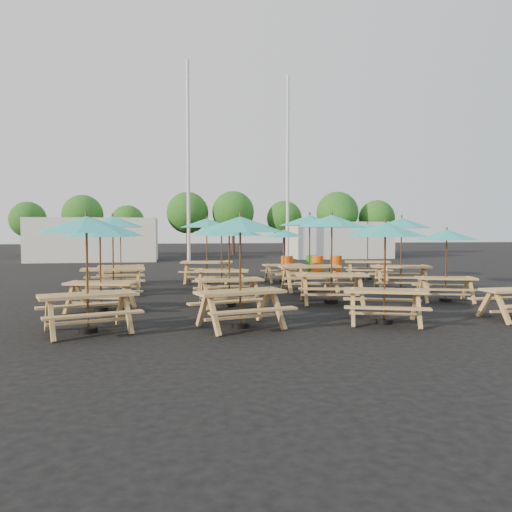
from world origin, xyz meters
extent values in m
plane|color=black|center=(0.00, 0.00, 0.00)|extent=(120.00, 120.00, 0.00)
cube|color=tan|center=(-4.58, -5.81, 0.75)|extent=(1.95, 1.26, 0.06)
cube|color=tan|center=(-4.36, -6.44, 0.45)|extent=(1.80, 0.83, 0.04)
cube|color=tan|center=(-4.79, -5.18, 0.45)|extent=(1.80, 0.83, 0.04)
cylinder|color=black|center=(-4.58, -5.81, 0.05)|extent=(0.36, 0.36, 0.10)
cylinder|color=brown|center=(-4.58, -5.81, 1.16)|extent=(0.04, 0.04, 2.32)
cone|color=#2EB0AD|center=(-4.58, -5.81, 2.14)|extent=(2.42, 2.42, 0.32)
cube|color=tan|center=(-4.69, -3.16, 0.70)|extent=(1.82, 1.07, 0.06)
cube|color=tan|center=(-4.85, -3.77, 0.43)|extent=(1.72, 0.65, 0.04)
cube|color=tan|center=(-4.54, -2.56, 0.43)|extent=(1.72, 0.65, 0.04)
cylinder|color=black|center=(-4.69, -3.16, 0.05)|extent=(0.34, 0.34, 0.09)
cylinder|color=brown|center=(-4.69, -3.16, 1.09)|extent=(0.04, 0.04, 2.18)
cone|color=#2EB0AD|center=(-4.69, -3.16, 2.01)|extent=(2.18, 2.18, 0.30)
cube|color=tan|center=(-4.77, 0.15, 0.80)|extent=(1.98, 0.88, 0.06)
cube|color=tan|center=(-4.73, -0.56, 0.48)|extent=(1.95, 0.39, 0.04)
cube|color=tan|center=(-4.82, 0.86, 0.48)|extent=(1.95, 0.39, 0.04)
cylinder|color=black|center=(-4.77, 0.15, 0.05)|extent=(0.39, 0.39, 0.11)
cylinder|color=brown|center=(-4.77, 0.15, 1.24)|extent=(0.05, 0.05, 2.48)
cone|color=#2EB0AD|center=(-4.77, 0.15, 2.28)|extent=(2.16, 2.16, 0.34)
cube|color=tan|center=(-4.83, 3.07, 0.68)|extent=(1.70, 0.77, 0.06)
cube|color=tan|center=(-4.79, 2.46, 0.41)|extent=(1.67, 0.36, 0.04)
cube|color=tan|center=(-4.88, 3.67, 0.41)|extent=(1.67, 0.36, 0.04)
cylinder|color=black|center=(-4.83, 3.07, 0.05)|extent=(0.33, 0.33, 0.09)
cylinder|color=brown|center=(-4.83, 3.07, 1.06)|extent=(0.04, 0.04, 2.11)
cone|color=#2EB0AD|center=(-4.83, 3.07, 1.95)|extent=(1.86, 1.86, 0.29)
cube|color=tan|center=(-1.54, -5.83, 0.75)|extent=(1.95, 1.18, 0.06)
cube|color=tan|center=(-1.36, -6.47, 0.46)|extent=(1.82, 0.74, 0.04)
cube|color=tan|center=(-1.72, -5.18, 0.46)|extent=(1.82, 0.74, 0.04)
cylinder|color=black|center=(-1.54, -5.83, 0.05)|extent=(0.36, 0.36, 0.10)
cylinder|color=brown|center=(-1.54, -5.83, 1.16)|extent=(0.04, 0.04, 2.33)
cone|color=#2EB0AD|center=(-1.54, -5.83, 2.14)|extent=(2.36, 2.36, 0.32)
cube|color=tan|center=(-1.44, -2.88, 0.71)|extent=(1.79, 0.85, 0.06)
cube|color=tan|center=(-1.38, -3.51, 0.43)|extent=(1.74, 0.43, 0.04)
cube|color=tan|center=(-1.51, -2.25, 0.43)|extent=(1.74, 0.43, 0.04)
cylinder|color=black|center=(-1.44, -2.88, 0.05)|extent=(0.35, 0.35, 0.10)
cylinder|color=brown|center=(-1.44, -2.88, 1.10)|extent=(0.04, 0.04, 2.21)
cone|color=#2EB0AD|center=(-1.44, -2.88, 2.03)|extent=(2.00, 2.00, 0.31)
cube|color=tan|center=(-1.36, 0.06, 0.71)|extent=(1.82, 0.99, 0.06)
cube|color=tan|center=(-1.48, -0.56, 0.43)|extent=(1.74, 0.57, 0.04)
cube|color=tan|center=(-1.24, 0.68, 0.43)|extent=(1.74, 0.57, 0.04)
cylinder|color=black|center=(-1.36, 0.06, 0.05)|extent=(0.35, 0.35, 0.10)
cylinder|color=brown|center=(-1.36, 0.06, 1.10)|extent=(0.04, 0.04, 2.21)
cone|color=#2EB0AD|center=(-1.36, 0.06, 2.03)|extent=(2.13, 2.13, 0.31)
cube|color=tan|center=(-1.65, 3.03, 0.80)|extent=(2.05, 1.07, 0.06)
cube|color=tan|center=(-1.77, 2.32, 0.49)|extent=(1.96, 0.59, 0.04)
cube|color=tan|center=(-1.53, 3.73, 0.49)|extent=(1.96, 0.59, 0.04)
cylinder|color=black|center=(-1.65, 3.03, 0.05)|extent=(0.39, 0.39, 0.11)
cylinder|color=brown|center=(-1.65, 3.03, 1.24)|extent=(0.05, 0.05, 2.49)
cone|color=#2EB0AD|center=(-1.65, 3.03, 2.29)|extent=(2.36, 2.36, 0.35)
cube|color=tan|center=(1.60, -5.86, 0.71)|extent=(1.86, 1.19, 0.06)
cube|color=tan|center=(1.40, -6.46, 0.43)|extent=(1.72, 0.78, 0.04)
cube|color=tan|center=(1.80, -5.26, 0.43)|extent=(1.72, 0.78, 0.04)
cylinder|color=black|center=(1.60, -5.86, 0.05)|extent=(0.35, 0.35, 0.10)
cylinder|color=brown|center=(1.60, -5.86, 1.11)|extent=(0.04, 0.04, 2.22)
cone|color=#2EB0AD|center=(1.60, -5.86, 2.04)|extent=(2.31, 2.31, 0.31)
cube|color=tan|center=(1.41, -2.79, 0.79)|extent=(2.02, 1.05, 0.06)
cube|color=tan|center=(1.29, -3.48, 0.48)|extent=(1.95, 0.57, 0.04)
cube|color=tan|center=(1.52, -2.09, 0.48)|extent=(1.95, 0.57, 0.04)
cylinder|color=black|center=(1.41, -2.79, 0.05)|extent=(0.39, 0.39, 0.11)
cylinder|color=brown|center=(1.41, -2.79, 1.23)|extent=(0.05, 0.05, 2.47)
cone|color=#2EB0AD|center=(1.41, -2.79, 2.27)|extent=(2.32, 2.32, 0.34)
cube|color=tan|center=(1.55, -0.01, 0.82)|extent=(1.99, 0.78, 0.07)
cube|color=tan|center=(1.54, -0.74, 0.50)|extent=(1.99, 0.29, 0.04)
cube|color=tan|center=(1.55, 0.72, 0.50)|extent=(1.99, 0.29, 0.04)
cylinder|color=black|center=(1.55, -0.01, 0.06)|extent=(0.40, 0.40, 0.11)
cylinder|color=brown|center=(1.55, -0.01, 1.27)|extent=(0.05, 0.05, 2.54)
cone|color=#2EB0AD|center=(1.55, -0.01, 2.34)|extent=(2.10, 2.10, 0.35)
cube|color=tan|center=(1.35, 2.97, 0.66)|extent=(1.63, 0.70, 0.05)
cube|color=tan|center=(1.38, 2.38, 0.40)|extent=(1.62, 0.29, 0.04)
cube|color=tan|center=(1.32, 3.56, 0.40)|extent=(1.62, 0.29, 0.04)
cylinder|color=black|center=(1.35, 2.97, 0.04)|extent=(0.32, 0.32, 0.09)
cylinder|color=brown|center=(1.35, 2.97, 1.03)|extent=(0.04, 0.04, 2.06)
cone|color=#2EB0AD|center=(1.35, 2.97, 1.90)|extent=(1.76, 1.76, 0.29)
cube|color=tan|center=(4.79, -5.32, 0.41)|extent=(1.64, 0.25, 0.04)
cube|color=tan|center=(4.72, -2.97, 0.66)|extent=(1.72, 1.02, 0.05)
cube|color=tan|center=(4.57, -3.54, 0.40)|extent=(1.61, 0.63, 0.04)
cube|color=tan|center=(4.88, -2.40, 0.40)|extent=(1.61, 0.63, 0.04)
cylinder|color=black|center=(4.72, -2.97, 0.04)|extent=(0.32, 0.32, 0.09)
cylinder|color=brown|center=(4.72, -2.97, 1.03)|extent=(0.04, 0.04, 2.06)
cone|color=#2EB0AD|center=(4.72, -2.97, 1.90)|extent=(2.07, 2.07, 0.29)
cube|color=tan|center=(4.69, -0.19, 0.79)|extent=(2.05, 1.19, 0.06)
cube|color=tan|center=(4.53, -0.88, 0.48)|extent=(1.93, 0.72, 0.04)
cube|color=tan|center=(4.86, 0.49, 0.48)|extent=(1.93, 0.72, 0.04)
cylinder|color=black|center=(4.69, -0.19, 0.05)|extent=(0.38, 0.38, 0.11)
cylinder|color=brown|center=(4.69, -0.19, 1.23)|extent=(0.05, 0.05, 2.46)
cone|color=#2EB0AD|center=(4.69, -0.19, 2.27)|extent=(2.45, 2.45, 0.34)
cube|color=tan|center=(4.86, 3.18, 0.74)|extent=(1.91, 1.14, 0.06)
cube|color=tan|center=(4.69, 2.55, 0.45)|extent=(1.80, 0.71, 0.04)
cube|color=tan|center=(5.03, 3.82, 0.45)|extent=(1.80, 0.71, 0.04)
cylinder|color=black|center=(4.86, 3.18, 0.05)|extent=(0.36, 0.36, 0.10)
cylinder|color=brown|center=(4.86, 3.18, 1.14)|extent=(0.04, 0.04, 2.29)
cone|color=#2EB0AD|center=(4.86, 3.18, 2.11)|extent=(2.31, 2.31, 0.32)
cylinder|color=#EB560D|center=(2.13, 5.83, 0.43)|extent=(0.54, 0.54, 0.86)
cylinder|color=#1B8418|center=(3.39, 6.17, 0.43)|extent=(0.54, 0.54, 0.86)
cylinder|color=#EB560D|center=(3.54, 5.81, 0.43)|extent=(0.54, 0.54, 0.86)
cylinder|color=#EB560D|center=(4.41, 5.79, 0.43)|extent=(0.54, 0.54, 0.86)
cylinder|color=silver|center=(-2.00, 14.00, 6.00)|extent=(0.20, 0.20, 12.00)
cylinder|color=silver|center=(4.50, 16.00, 6.00)|extent=(0.20, 0.20, 12.00)
cube|color=silver|center=(-8.00, 18.00, 1.40)|extent=(8.00, 4.00, 2.80)
cube|color=silver|center=(9.00, 19.00, 1.30)|extent=(7.00, 4.00, 2.60)
cylinder|color=#382314|center=(-14.07, 25.25, 0.96)|extent=(0.24, 0.24, 1.92)
sphere|color=#1E5919|center=(-14.07, 25.25, 2.84)|extent=(2.80, 2.80, 2.80)
cylinder|color=#382314|center=(-9.74, 23.90, 1.07)|extent=(0.24, 0.24, 2.14)
sphere|color=#1E5919|center=(-9.74, 23.90, 3.16)|extent=(3.11, 3.11, 3.11)
cylinder|color=#382314|center=(-6.39, 23.65, 0.89)|extent=(0.24, 0.24, 1.78)
sphere|color=#1E5919|center=(-6.39, 23.65, 2.63)|extent=(2.59, 2.59, 2.59)
cylinder|color=#382314|center=(-1.75, 24.72, 1.16)|extent=(0.24, 0.24, 2.31)
sphere|color=#1E5919|center=(-1.75, 24.72, 3.41)|extent=(3.36, 3.36, 3.36)
cylinder|color=#382314|center=(1.90, 24.26, 1.17)|extent=(0.24, 0.24, 2.35)
sphere|color=#1E5919|center=(1.90, 24.26, 3.47)|extent=(3.41, 3.41, 3.41)
cylinder|color=#382314|center=(6.22, 24.67, 1.01)|extent=(0.24, 0.24, 2.02)
sphere|color=#1E5919|center=(6.22, 24.67, 2.98)|extent=(2.94, 2.94, 2.94)
cylinder|color=#382314|center=(10.23, 22.90, 1.16)|extent=(0.24, 0.24, 2.32)
sphere|color=#1E5919|center=(10.23, 22.90, 3.43)|extent=(3.38, 3.38, 3.38)
cylinder|color=#382314|center=(13.63, 22.92, 1.02)|extent=(0.24, 0.24, 2.03)
sphere|color=#1E5919|center=(13.63, 22.92, 3.00)|extent=(2.95, 2.95, 2.95)
camera|label=1|loc=(-2.90, -15.99, 2.03)|focal=35.00mm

